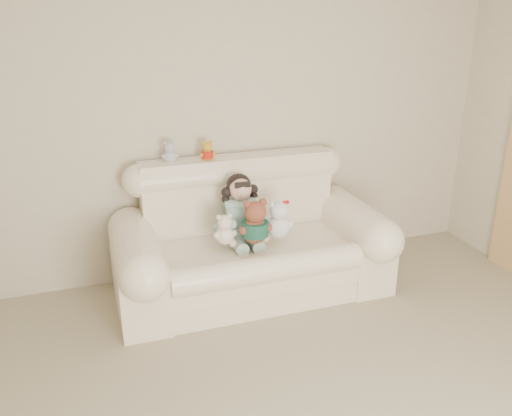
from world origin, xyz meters
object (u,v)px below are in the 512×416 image
(seated_child, at_px, (240,208))
(white_cat, at_px, (279,216))
(sofa, at_px, (252,232))
(cream_teddy, at_px, (225,226))
(brown_teddy, at_px, (255,218))

(seated_child, xyz_separation_m, white_cat, (0.24, -0.20, -0.02))
(sofa, distance_m, white_cat, 0.27)
(sofa, xyz_separation_m, cream_teddy, (-0.25, -0.11, 0.12))
(sofa, distance_m, seated_child, 0.21)
(white_cat, bearing_deg, brown_teddy, -147.54)
(white_cat, bearing_deg, cream_teddy, -159.80)
(sofa, bearing_deg, white_cat, -35.80)
(sofa, bearing_deg, brown_teddy, -100.17)
(white_cat, bearing_deg, sofa, 166.28)
(sofa, distance_m, brown_teddy, 0.25)
(sofa, relative_size, seated_child, 3.85)
(seated_child, height_order, white_cat, seated_child)
(brown_teddy, bearing_deg, seated_child, 84.86)
(sofa, height_order, brown_teddy, sofa)
(white_cat, relative_size, cream_teddy, 1.27)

